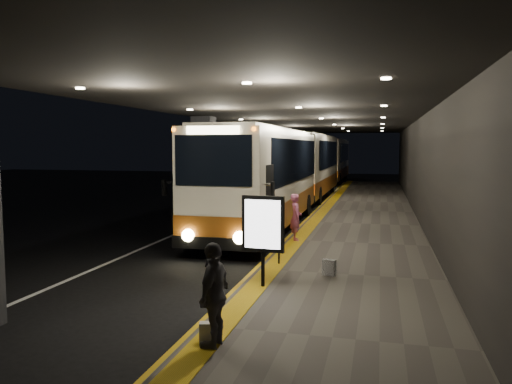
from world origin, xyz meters
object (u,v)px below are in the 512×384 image
at_px(coach_second, 308,168).
at_px(info_sign, 263,226).
at_px(coach_main, 263,183).
at_px(passenger_waiting_grey, 214,294).
at_px(bag_polka, 329,267).
at_px(bag_plain, 208,333).
at_px(coach_third, 330,162).
at_px(passenger_boarding, 296,217).
at_px(stanchion_post, 279,244).

bearing_deg(coach_second, info_sign, -84.21).
bearing_deg(coach_main, passenger_waiting_grey, -80.86).
bearing_deg(bag_polka, bag_plain, -107.28).
distance_m(coach_third, passenger_waiting_grey, 38.71).
distance_m(passenger_boarding, passenger_waiting_grey, 8.86).
height_order(coach_main, coach_third, coach_main).
bearing_deg(info_sign, coach_second, 100.41).
bearing_deg(info_sign, coach_third, 98.21).
xyz_separation_m(coach_third, bag_plain, (1.90, -38.57, -1.50)).
height_order(coach_second, info_sign, coach_second).
relative_size(passenger_boarding, passenger_waiting_grey, 0.95).
height_order(coach_main, coach_second, coach_second).
bearing_deg(stanchion_post, info_sign, -87.91).
distance_m(coach_main, bag_plain, 11.90).
bearing_deg(bag_plain, passenger_boarding, 90.55).
xyz_separation_m(coach_third, bag_polka, (3.32, -33.99, -1.47)).
height_order(coach_second, bag_polka, coach_second).
bearing_deg(stanchion_post, passenger_waiting_grey, -88.93).
xyz_separation_m(coach_main, coach_third, (-0.04, 26.90, -0.00)).
height_order(passenger_boarding, passenger_waiting_grey, passenger_waiting_grey).
bearing_deg(passenger_waiting_grey, info_sign, -175.55).
bearing_deg(bag_plain, info_sign, 87.97).
bearing_deg(coach_second, bag_plain, -85.22).
distance_m(bag_polka, stanchion_post, 1.66).
bearing_deg(stanchion_post, bag_plain, -90.38).
xyz_separation_m(bag_plain, stanchion_post, (0.04, 5.42, 0.37)).
bearing_deg(coach_main, coach_second, 89.54).
xyz_separation_m(passenger_boarding, bag_plain, (0.08, -8.77, -0.60)).
distance_m(passenger_boarding, bag_polka, 4.50).
bearing_deg(info_sign, passenger_waiting_grey, -84.65).
xyz_separation_m(coach_third, passenger_boarding, (1.81, -29.80, -0.89)).
xyz_separation_m(passenger_boarding, stanchion_post, (0.12, -3.35, -0.23)).
xyz_separation_m(passenger_waiting_grey, bag_plain, (-0.14, 0.09, -0.65)).
bearing_deg(coach_third, stanchion_post, -86.34).
xyz_separation_m(bag_polka, stanchion_post, (-1.39, 0.84, 0.34)).
xyz_separation_m(coach_main, stanchion_post, (1.89, -6.25, -1.13)).
xyz_separation_m(coach_main, coach_second, (-0.01, 12.27, 0.03)).
distance_m(coach_main, info_sign, 8.64).
xyz_separation_m(coach_second, coach_third, (-0.04, 14.64, -0.03)).
xyz_separation_m(coach_second, info_sign, (1.97, -20.68, -0.34)).
xyz_separation_m(coach_main, bag_polka, (3.28, -7.09, -1.47)).
height_order(coach_second, stanchion_post, coach_second).
relative_size(coach_main, coach_third, 1.01).
distance_m(passenger_waiting_grey, bag_polka, 4.87).
distance_m(coach_main, bag_polka, 7.95).
height_order(coach_main, info_sign, coach_main).
relative_size(coach_main, passenger_waiting_grey, 7.51).
relative_size(bag_plain, info_sign, 0.16).
xyz_separation_m(coach_third, stanchion_post, (1.93, -33.15, -1.12)).
distance_m(coach_second, passenger_boarding, 15.29).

